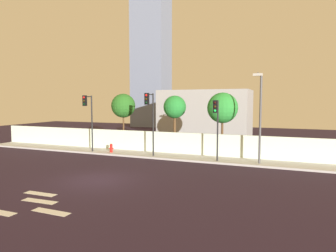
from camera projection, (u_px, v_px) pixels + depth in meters
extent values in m
plane|color=#281B2A|center=(98.00, 180.00, 17.46)|extent=(80.00, 80.00, 0.00)
cube|color=#B3B3B3|center=(155.00, 155.00, 25.03)|extent=(36.00, 2.40, 0.15)
cube|color=silver|center=(161.00, 142.00, 26.14)|extent=(36.00, 0.18, 1.80)
cube|color=silver|center=(51.00, 212.00, 12.44)|extent=(1.80, 0.45, 0.01)
cube|color=silver|center=(40.00, 201.00, 13.79)|extent=(1.82, 0.52, 0.01)
cube|color=silver|center=(40.00, 194.00, 14.88)|extent=(1.81, 0.49, 0.01)
cylinder|color=black|center=(92.00, 124.00, 26.42)|extent=(0.12, 0.12, 4.97)
cylinder|color=black|center=(88.00, 97.00, 25.75)|extent=(0.12, 1.00, 0.08)
cube|color=black|center=(85.00, 101.00, 25.31)|extent=(0.35, 0.21, 0.90)
sphere|color=red|center=(84.00, 97.00, 25.17)|extent=(0.18, 0.18, 0.18)
sphere|color=#33260A|center=(84.00, 101.00, 25.19)|extent=(0.18, 0.18, 0.18)
sphere|color=black|center=(84.00, 104.00, 25.22)|extent=(0.18, 0.18, 0.18)
cylinder|color=black|center=(218.00, 131.00, 22.21)|extent=(0.12, 0.12, 4.54)
cylinder|color=black|center=(217.00, 102.00, 21.65)|extent=(0.08, 0.82, 0.08)
cube|color=black|center=(215.00, 107.00, 21.30)|extent=(0.34, 0.20, 0.90)
sphere|color=black|center=(215.00, 103.00, 21.17)|extent=(0.18, 0.18, 0.18)
sphere|color=#33260A|center=(215.00, 107.00, 21.19)|extent=(0.18, 0.18, 0.18)
sphere|color=#19F24C|center=(215.00, 111.00, 21.22)|extent=(0.18, 0.18, 0.18)
cylinder|color=black|center=(153.00, 125.00, 24.17)|extent=(0.12, 0.12, 5.11)
cylinder|color=black|center=(150.00, 94.00, 23.43)|extent=(0.09, 1.15, 0.08)
cube|color=black|center=(147.00, 99.00, 22.93)|extent=(0.34, 0.20, 0.90)
sphere|color=red|center=(146.00, 95.00, 22.80)|extent=(0.18, 0.18, 0.18)
sphere|color=#33260A|center=(146.00, 99.00, 22.82)|extent=(0.18, 0.18, 0.18)
sphere|color=black|center=(146.00, 103.00, 22.84)|extent=(0.18, 0.18, 0.18)
cylinder|color=#4C4C51|center=(260.00, 119.00, 21.19)|extent=(0.16, 0.16, 6.36)
cylinder|color=#4C4C51|center=(260.00, 74.00, 20.20)|extent=(0.19, 1.61, 0.10)
cube|color=beige|center=(258.00, 75.00, 19.49)|extent=(0.61, 0.27, 0.16)
cylinder|color=red|center=(111.00, 149.00, 26.10)|extent=(0.24, 0.24, 0.59)
sphere|color=red|center=(111.00, 145.00, 26.07)|extent=(0.26, 0.26, 0.26)
cylinder|color=red|center=(110.00, 148.00, 26.16)|extent=(0.10, 0.09, 0.09)
cylinder|color=red|center=(113.00, 149.00, 26.03)|extent=(0.10, 0.09, 0.09)
cylinder|color=brown|center=(124.00, 130.00, 29.07)|extent=(0.15, 0.15, 3.55)
sphere|color=#276521|center=(123.00, 106.00, 28.87)|extent=(2.32, 2.32, 2.32)
cylinder|color=brown|center=(175.00, 133.00, 27.07)|extent=(0.23, 0.23, 3.54)
sphere|color=#248132|center=(175.00, 107.00, 26.87)|extent=(2.06, 2.06, 2.06)
cylinder|color=brown|center=(222.00, 136.00, 25.45)|extent=(0.19, 0.19, 3.34)
sphere|color=#2A8B35|center=(223.00, 108.00, 25.25)|extent=(2.60, 2.60, 2.60)
cube|color=#A0A0A0|center=(205.00, 114.00, 38.83)|extent=(11.44, 6.00, 6.04)
cube|color=slate|center=(151.00, 34.00, 53.80)|extent=(6.18, 5.00, 33.53)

